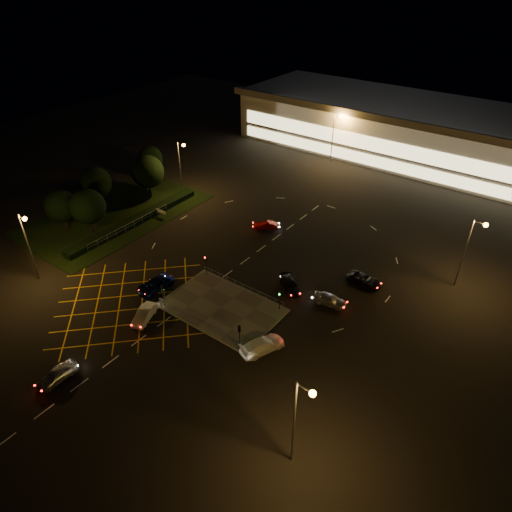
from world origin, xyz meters
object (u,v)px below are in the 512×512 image
Objects in this scene: car_left_blue at (155,285)px; car_circ_red at (266,225)px; car_near_silver at (56,375)px; car_approach_white at (262,345)px; signal_sw at (162,291)px; car_right_silver at (330,299)px; signal_se at (239,332)px; car_far_dkgrey at (290,285)px; signal_ne at (280,295)px; car_east_grey at (365,280)px; signal_nw at (206,262)px; car_queue_white at (144,315)px.

car_circ_red is (2.65, 21.44, -0.10)m from car_left_blue.
car_approach_white is (14.66, 16.07, 0.02)m from car_near_silver.
car_right_silver is (16.42, 12.67, -1.65)m from signal_sw.
signal_sw is 12.00m from signal_se.
signal_sw is at bearing 26.79° from car_approach_white.
signal_sw is 0.72× the size of car_near_silver.
car_near_silver is 29.39m from car_far_dkgrey.
car_far_dkgrey is at bearing 105.91° from signal_ne.
signal_ne is at bearing 152.59° from car_east_grey.
signal_se is at bearing -33.65° from signal_nw.
car_far_dkgrey is at bearing -131.19° from signal_sw.
signal_se is 14.41m from signal_nw.
car_far_dkgrey is (10.77, 4.32, -1.72)m from signal_nw.
car_near_silver reaches higher than car_circ_red.
car_left_blue is 0.98× the size of car_approach_white.
signal_nw is 22.93m from car_near_silver.
car_left_blue is 1.15× the size of car_far_dkgrey.
car_circ_red is at bearing 79.42° from car_east_grey.
signal_se reaches higher than car_near_silver.
car_queue_white reaches higher than car_circ_red.
signal_sw is at bearing -90.00° from signal_nw.
car_left_blue is at bearing -119.43° from signal_nw.
car_east_grey is (21.68, 17.33, -0.06)m from car_left_blue.
car_near_silver is (-12.40, -22.87, -1.62)m from signal_ne.
car_queue_white is 0.82× the size of car_approach_white.
car_queue_white is 22.88m from car_right_silver.
signal_ne is 0.72× the size of car_near_silver.
car_queue_white is at bearing 14.18° from signal_se.
car_near_silver is 0.93× the size of car_east_grey.
car_approach_white is at bearing -152.25° from signal_se.
car_right_silver is at bearing 34.16° from car_left_blue.
car_east_grey reaches higher than car_circ_red.
signal_sw is at bearing -21.50° from car_left_blue.
car_approach_white is (-2.16, -11.48, 0.05)m from car_right_silver.
car_east_grey is (18.57, 34.00, -0.09)m from car_near_silver.
signal_ne is 0.60× the size of car_approach_white.
car_queue_white is 0.84× the size of car_left_blue.
signal_sw is 14.98m from car_near_silver.
signal_sw is 14.41m from signal_ne.
car_approach_white is (2.26, -6.80, -1.61)m from signal_ne.
car_approach_white is (3.49, -11.11, 0.11)m from car_far_dkgrey.
signal_nw is 0.61× the size of car_left_blue.
car_left_blue is 21.61m from car_circ_red.
car_east_grey is (18.18, 19.11, -1.71)m from signal_sw.
signal_ne is at bearing -90.00° from signal_se.
car_right_silver is at bearing -109.23° from signal_se.
car_queue_white is (-0.18, -11.06, -1.66)m from signal_nw.
signal_nw is 0.67× the size of car_east_grey.
car_near_silver is at bearing -90.99° from signal_nw.
signal_ne is at bearing 5.74° from car_circ_red.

